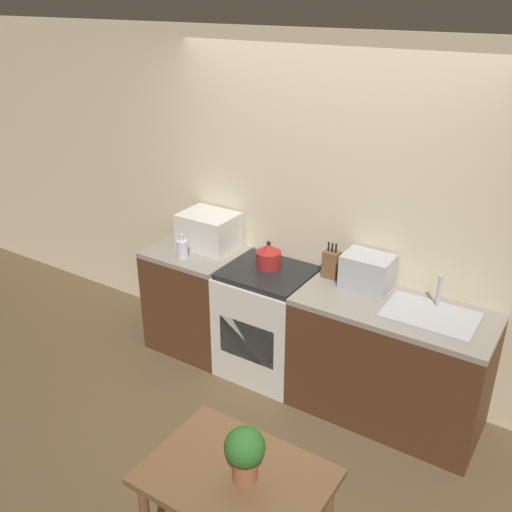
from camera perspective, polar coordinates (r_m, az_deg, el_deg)
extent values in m
plane|color=brown|center=(4.27, 0.36, -16.43)|extent=(16.00, 16.00, 0.00)
cube|color=beige|center=(4.30, 7.11, 4.05)|extent=(10.00, 0.06, 2.60)
cube|color=#4C2D19|center=(4.89, -5.83, -4.40)|extent=(0.73, 0.62, 0.86)
cube|color=gray|center=(4.69, -6.07, 0.39)|extent=(0.73, 0.62, 0.04)
cube|color=#4C2D19|center=(4.20, 13.10, -10.51)|extent=(1.34, 0.62, 0.86)
cube|color=gray|center=(3.96, 13.73, -5.20)|extent=(1.34, 0.62, 0.04)
cube|color=silver|center=(4.55, 1.18, -6.77)|extent=(0.67, 0.62, 0.86)
cube|color=black|center=(4.32, 1.23, -1.70)|extent=(0.64, 0.57, 0.04)
cube|color=black|center=(4.33, -0.94, -8.53)|extent=(0.48, 0.02, 0.32)
cylinder|color=maroon|center=(4.35, 1.26, -0.32)|extent=(0.19, 0.19, 0.13)
cone|color=maroon|center=(4.31, 1.27, 0.80)|extent=(0.18, 0.18, 0.06)
sphere|color=black|center=(4.29, 1.28, 1.29)|extent=(0.03, 0.03, 0.03)
cube|color=silver|center=(4.67, -4.74, 2.57)|extent=(0.44, 0.35, 0.29)
cube|color=black|center=(4.55, -6.01, 1.88)|extent=(0.39, 0.01, 0.23)
cylinder|color=silver|center=(4.53, -7.37, 0.68)|extent=(0.09, 0.09, 0.15)
cylinder|color=silver|center=(4.49, -7.44, 1.86)|extent=(0.03, 0.03, 0.06)
cube|color=brown|center=(4.21, 7.54, -0.84)|extent=(0.12, 0.09, 0.20)
cylinder|color=black|center=(4.17, 7.28, 0.95)|extent=(0.01, 0.01, 0.07)
cylinder|color=black|center=(4.15, 7.64, 0.86)|extent=(0.01, 0.01, 0.07)
cylinder|color=black|center=(4.14, 8.01, 0.77)|extent=(0.01, 0.01, 0.07)
cube|color=#ADAFB5|center=(4.11, 11.07, -1.50)|extent=(0.34, 0.25, 0.24)
cube|color=black|center=(4.01, 10.42, -2.15)|extent=(0.30, 0.01, 0.19)
cube|color=#ADAFB5|center=(3.89, 17.03, -5.69)|extent=(0.59, 0.39, 0.02)
cylinder|color=#ADAFB5|center=(3.95, 17.83, -3.31)|extent=(0.03, 0.03, 0.22)
cube|color=brown|center=(2.95, -1.99, -21.23)|extent=(0.88, 0.63, 0.04)
cylinder|color=brown|center=(3.51, -4.80, -20.25)|extent=(0.05, 0.05, 0.68)
cylinder|color=#9E5B3D|center=(2.88, -1.11, -20.55)|extent=(0.12, 0.12, 0.11)
sphere|color=#2D6B28|center=(2.78, -1.14, -18.58)|extent=(0.20, 0.20, 0.20)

